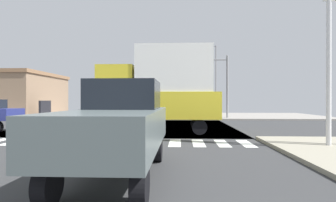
{
  "coord_description": "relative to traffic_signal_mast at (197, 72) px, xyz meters",
  "views": [
    {
      "loc": [
        3.49,
        -18.78,
        1.82
      ],
      "look_at": [
        2.16,
        9.85,
        1.75
      ],
      "focal_mm": 28.77,
      "sensor_mm": 36.0,
      "label": 1
    }
  ],
  "objects": [
    {
      "name": "sedan_leading_2",
      "position": [
        -7.12,
        24.5,
        -3.49
      ],
      "size": [
        1.8,
        4.3,
        1.88
      ],
      "rotation": [
        0.0,
        0.0,
        3.14
      ],
      "color": "black",
      "rests_on": "ground"
    },
    {
      "name": "box_truck_nearside_1",
      "position": [
        -2.85,
        -11.14,
        -2.04
      ],
      "size": [
        7.2,
        2.4,
        4.85
      ],
      "rotation": [
        0.0,
        0.0,
        1.57
      ],
      "color": "black",
      "rests_on": "ground"
    },
    {
      "name": "pickup_middle_4",
      "position": [
        -3.12,
        -19.98,
        -3.32
      ],
      "size": [
        2.0,
        5.1,
        2.35
      ],
      "color": "black",
      "rests_on": "ground"
    },
    {
      "name": "sedan_outer_3",
      "position": [
        -7.12,
        10.38,
        -3.49
      ],
      "size": [
        1.8,
        4.3,
        1.88
      ],
      "rotation": [
        0.0,
        0.0,
        3.14
      ],
      "color": "black",
      "rests_on": "ground"
    },
    {
      "name": "crosswalk_near",
      "position": [
        -5.37,
        -14.94,
        -4.6
      ],
      "size": [
        13.5,
        2.0,
        0.01
      ],
      "color": "white",
      "rests_on": "ground"
    },
    {
      "name": "crosswalk_far",
      "position": [
        -5.37,
        -0.34,
        -4.6
      ],
      "size": [
        13.5,
        2.0,
        0.01
      ],
      "color": "white",
      "rests_on": "ground"
    },
    {
      "name": "sidewalk_corner_ne",
      "position": [
        7.88,
        4.36,
        -4.54
      ],
      "size": [
        12.0,
        12.0,
        0.14
      ],
      "color": "gray",
      "rests_on": "ground"
    },
    {
      "name": "ground",
      "position": [
        -5.12,
        -7.64,
        -4.63
      ],
      "size": [
        90.0,
        90.0,
        0.05
      ],
      "color": "#333435"
    },
    {
      "name": "street_lamp",
      "position": [
        3.06,
        11.0,
        0.92
      ],
      "size": [
        1.78,
        0.32,
        9.42
      ],
      "color": "gray",
      "rests_on": "ground"
    },
    {
      "name": "traffic_signal_mast",
      "position": [
        0.0,
        0.0,
        0.0
      ],
      "size": [
        7.42,
        0.55,
        6.2
      ],
      "color": "gray",
      "rests_on": "ground"
    },
    {
      "name": "pickup_queued_2",
      "position": [
        -10.12,
        19.66,
        -3.32
      ],
      "size": [
        2.0,
        5.1,
        2.35
      ],
      "rotation": [
        0.0,
        0.0,
        3.14
      ],
      "color": "black",
      "rests_on": "ground"
    },
    {
      "name": "sidewalk_corner_nw",
      "position": [
        -18.12,
        4.36,
        -4.54
      ],
      "size": [
        12.0,
        12.0,
        0.14
      ],
      "color": "gray",
      "rests_on": "ground"
    }
  ]
}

